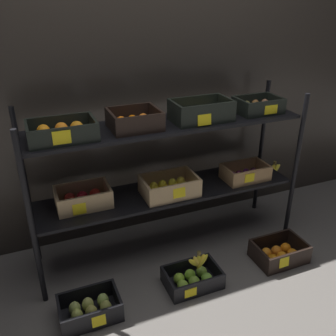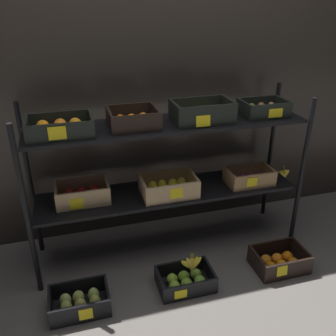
# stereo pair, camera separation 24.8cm
# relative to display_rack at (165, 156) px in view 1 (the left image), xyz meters

# --- Properties ---
(ground_plane) EXTENTS (10.00, 10.00, 0.00)m
(ground_plane) POSITION_rel_display_rack_xyz_m (0.03, 0.01, -0.74)
(ground_plane) COLOR #605B56
(storefront_wall) EXTENTS (4.20, 0.12, 2.34)m
(storefront_wall) POSITION_rel_display_rack_xyz_m (0.03, 0.42, 0.43)
(storefront_wall) COLOR #2D2823
(storefront_wall) RESTS_ON ground_plane
(display_rack) EXTENTS (1.92, 0.45, 1.11)m
(display_rack) POSITION_rel_display_rack_xyz_m (0.00, 0.00, 0.00)
(display_rack) COLOR black
(display_rack) RESTS_ON ground_plane
(crate_ground_pear) EXTENTS (0.35, 0.24, 0.13)m
(crate_ground_pear) POSITION_rel_display_rack_xyz_m (-0.64, -0.43, -0.68)
(crate_ground_pear) COLOR black
(crate_ground_pear) RESTS_ON ground_plane
(crate_ground_apple_green) EXTENTS (0.35, 0.24, 0.12)m
(crate_ground_apple_green) POSITION_rel_display_rack_xyz_m (0.02, -0.42, -0.69)
(crate_ground_apple_green) COLOR black
(crate_ground_apple_green) RESTS_ON ground_plane
(crate_ground_orange) EXTENTS (0.35, 0.26, 0.14)m
(crate_ground_orange) POSITION_rel_display_rack_xyz_m (0.69, -0.43, -0.69)
(crate_ground_orange) COLOR black
(crate_ground_orange) RESTS_ON ground_plane
(banana_bunch_loose) EXTENTS (0.15, 0.04, 0.14)m
(banana_bunch_loose) POSITION_rel_display_rack_xyz_m (0.06, -0.42, -0.56)
(banana_bunch_loose) COLOR brown
(banana_bunch_loose) RESTS_ON crate_ground_apple_green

